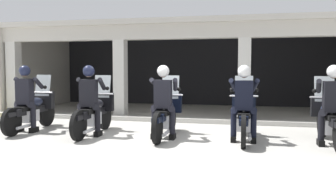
{
  "coord_description": "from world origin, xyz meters",
  "views": [
    {
      "loc": [
        1.67,
        -7.34,
        1.53
      ],
      "look_at": [
        0.0,
        0.21,
        1.06
      ],
      "focal_mm": 36.59,
      "sensor_mm": 36.0,
      "label": 1
    }
  ],
  "objects_px": {
    "police_officer_left": "(89,94)",
    "police_officer_center": "(163,95)",
    "motorcycle_center": "(166,114)",
    "motorcycle_far_left": "(33,110)",
    "motorcycle_left": "(95,112)",
    "motorcycle_right": "(244,116)",
    "motorcycle_far_right": "(329,119)",
    "police_officer_far_right": "(333,98)",
    "police_officer_right": "(244,97)",
    "police_officer_far_left": "(26,93)"
  },
  "relations": [
    {
      "from": "police_officer_left",
      "to": "police_officer_right",
      "type": "height_order",
      "value": "same"
    },
    {
      "from": "motorcycle_left",
      "to": "police_officer_left",
      "type": "bearing_deg",
      "value": -92.2
    },
    {
      "from": "police_officer_far_left",
      "to": "police_officer_far_right",
      "type": "xyz_separation_m",
      "value": [
        6.73,
        -0.03,
        0.0
      ]
    },
    {
      "from": "police_officer_far_left",
      "to": "motorcycle_left",
      "type": "xyz_separation_m",
      "value": [
        1.68,
        0.17,
        -0.44
      ]
    },
    {
      "from": "police_officer_right",
      "to": "motorcycle_center",
      "type": "bearing_deg",
      "value": 167.4
    },
    {
      "from": "motorcycle_left",
      "to": "police_officer_center",
      "type": "bearing_deg",
      "value": -9.51
    },
    {
      "from": "motorcycle_center",
      "to": "police_officer_far_right",
      "type": "distance_m",
      "value": 3.4
    },
    {
      "from": "motorcycle_far_left",
      "to": "motorcycle_right",
      "type": "bearing_deg",
      "value": -5.67
    },
    {
      "from": "police_officer_left",
      "to": "motorcycle_far_right",
      "type": "bearing_deg",
      "value": 2.23
    },
    {
      "from": "police_officer_right",
      "to": "police_officer_center",
      "type": "bearing_deg",
      "value": 177.0
    },
    {
      "from": "motorcycle_center",
      "to": "police_officer_right",
      "type": "xyz_separation_m",
      "value": [
        1.68,
        -0.26,
        0.44
      ]
    },
    {
      "from": "police_officer_right",
      "to": "motorcycle_far_right",
      "type": "bearing_deg",
      "value": 5.75
    },
    {
      "from": "motorcycle_left",
      "to": "police_officer_right",
      "type": "height_order",
      "value": "police_officer_right"
    },
    {
      "from": "police_officer_far_left",
      "to": "motorcycle_far_right",
      "type": "height_order",
      "value": "police_officer_far_left"
    },
    {
      "from": "motorcycle_right",
      "to": "motorcycle_far_right",
      "type": "height_order",
      "value": "same"
    },
    {
      "from": "police_officer_center",
      "to": "motorcycle_right",
      "type": "height_order",
      "value": "police_officer_center"
    },
    {
      "from": "police_officer_far_right",
      "to": "motorcycle_far_left",
      "type": "bearing_deg",
      "value": 175.08
    },
    {
      "from": "motorcycle_far_left",
      "to": "motorcycle_right",
      "type": "xyz_separation_m",
      "value": [
        5.05,
        -0.03,
        0.0
      ]
    },
    {
      "from": "police_officer_far_left",
      "to": "police_officer_left",
      "type": "distance_m",
      "value": 1.69
    },
    {
      "from": "police_officer_left",
      "to": "police_officer_center",
      "type": "distance_m",
      "value": 1.68
    },
    {
      "from": "motorcycle_far_left",
      "to": "motorcycle_center",
      "type": "distance_m",
      "value": 3.36
    },
    {
      "from": "police_officer_left",
      "to": "motorcycle_center",
      "type": "bearing_deg",
      "value": 9.6
    },
    {
      "from": "motorcycle_far_left",
      "to": "motorcycle_center",
      "type": "xyz_separation_m",
      "value": [
        3.36,
        -0.05,
        0.0
      ]
    },
    {
      "from": "motorcycle_far_right",
      "to": "police_officer_right",
      "type": "bearing_deg",
      "value": -172.68
    },
    {
      "from": "police_officer_far_left",
      "to": "motorcycle_left",
      "type": "distance_m",
      "value": 1.75
    },
    {
      "from": "police_officer_far_left",
      "to": "police_officer_right",
      "type": "xyz_separation_m",
      "value": [
        5.05,
        -0.03,
        0.0
      ]
    },
    {
      "from": "police_officer_right",
      "to": "police_officer_left",
      "type": "bearing_deg",
      "value": 177.61
    },
    {
      "from": "motorcycle_far_left",
      "to": "motorcycle_right",
      "type": "distance_m",
      "value": 5.05
    },
    {
      "from": "motorcycle_left",
      "to": "motorcycle_far_right",
      "type": "distance_m",
      "value": 5.05
    },
    {
      "from": "police_officer_left",
      "to": "motorcycle_right",
      "type": "xyz_separation_m",
      "value": [
        3.36,
        0.37,
        -0.44
      ]
    },
    {
      "from": "police_officer_far_left",
      "to": "motorcycle_center",
      "type": "height_order",
      "value": "police_officer_far_left"
    },
    {
      "from": "motorcycle_left",
      "to": "police_officer_left",
      "type": "relative_size",
      "value": 1.29
    },
    {
      "from": "motorcycle_right",
      "to": "police_officer_left",
      "type": "bearing_deg",
      "value": -177.58
    },
    {
      "from": "police_officer_left",
      "to": "police_officer_far_right",
      "type": "xyz_separation_m",
      "value": [
        5.05,
        0.08,
        0.0
      ]
    },
    {
      "from": "police_officer_left",
      "to": "police_officer_right",
      "type": "xyz_separation_m",
      "value": [
        3.36,
        0.08,
        0.0
      ]
    },
    {
      "from": "police_officer_right",
      "to": "motorcycle_left",
      "type": "bearing_deg",
      "value": 172.79
    },
    {
      "from": "police_officer_far_left",
      "to": "police_officer_left",
      "type": "bearing_deg",
      "value": -9.22
    },
    {
      "from": "motorcycle_left",
      "to": "motorcycle_far_right",
      "type": "xyz_separation_m",
      "value": [
        5.05,
        0.08,
        0.0
      ]
    },
    {
      "from": "motorcycle_left",
      "to": "police_officer_far_right",
      "type": "xyz_separation_m",
      "value": [
        5.04,
        -0.2,
        0.44
      ]
    },
    {
      "from": "motorcycle_right",
      "to": "police_officer_far_right",
      "type": "xyz_separation_m",
      "value": [
        1.68,
        -0.28,
        0.44
      ]
    },
    {
      "from": "motorcycle_far_left",
      "to": "motorcycle_left",
      "type": "xyz_separation_m",
      "value": [
        1.68,
        -0.11,
        0.0
      ]
    },
    {
      "from": "police_officer_left",
      "to": "police_officer_center",
      "type": "bearing_deg",
      "value": 0.11
    },
    {
      "from": "police_officer_left",
      "to": "motorcycle_left",
      "type": "bearing_deg",
      "value": 87.8
    },
    {
      "from": "police_officer_far_left",
      "to": "police_officer_far_right",
      "type": "relative_size",
      "value": 1.0
    },
    {
      "from": "motorcycle_far_left",
      "to": "police_officer_right",
      "type": "xyz_separation_m",
      "value": [
        5.04,
        -0.31,
        0.44
      ]
    },
    {
      "from": "motorcycle_right",
      "to": "motorcycle_far_right",
      "type": "distance_m",
      "value": 1.68
    },
    {
      "from": "police_officer_far_left",
      "to": "motorcycle_left",
      "type": "bearing_deg",
      "value": 0.41
    },
    {
      "from": "motorcycle_left",
      "to": "motorcycle_center",
      "type": "height_order",
      "value": "same"
    },
    {
      "from": "motorcycle_far_right",
      "to": "police_officer_far_right",
      "type": "bearing_deg",
      "value": -92.51
    },
    {
      "from": "motorcycle_far_left",
      "to": "motorcycle_left",
      "type": "relative_size",
      "value": 1.0
    }
  ]
}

